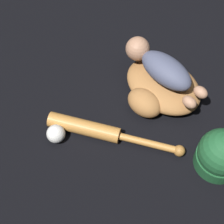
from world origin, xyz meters
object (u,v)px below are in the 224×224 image
baseball (56,134)px  baseball_cap (221,154)px  baby_figure (161,66)px  baseball_bat (98,131)px  baseball_glove (160,88)px

baseball → baseball_cap: 0.60m
baby_figure → baseball_cap: (-0.39, 0.04, -0.07)m
baseball_bat → baseball: 0.16m
baseball_bat → baseball_glove: bearing=-89.4°
baseball_glove → baseball_bat: baseball_glove is taller
baseball → baseball_glove: bearing=-100.1°
baby_figure → baseball: (0.05, 0.46, -0.10)m
baseball_bat → baseball_cap: bearing=-141.7°
baby_figure → baseball_cap: baby_figure is taller
baseball → baseball_cap: size_ratio=0.29×
baseball → baseball_bat: bearing=-121.0°
baseball_cap → baseball_bat: bearing=38.3°
baseball_glove → baseball_cap: (-0.36, 0.03, 0.02)m
baseball_glove → baby_figure: 0.10m
baby_figure → baseball_cap: bearing=173.7°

